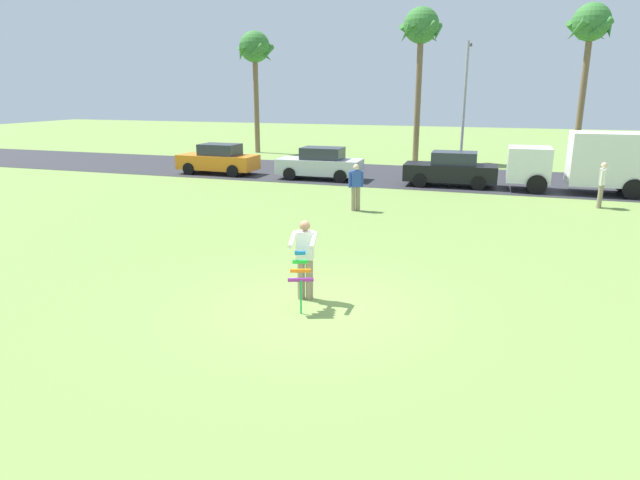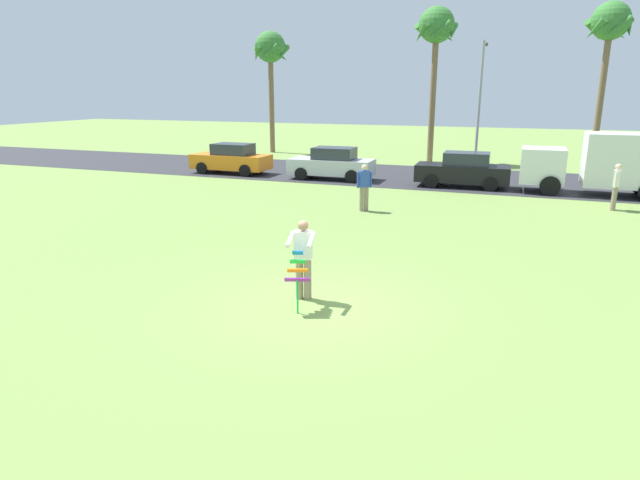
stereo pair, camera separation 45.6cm
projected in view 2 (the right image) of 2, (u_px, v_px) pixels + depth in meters
ground_plane at (315, 307)px, 11.32m from camera, size 120.00×120.00×0.00m
road_strip at (444, 178)px, 27.88m from camera, size 120.00×8.00×0.01m
person_kite_flyer at (303, 257)px, 11.49m from camera, size 0.63×0.72×1.73m
kite_held at (298, 273)px, 10.92m from camera, size 0.57×0.72×1.19m
parked_car_orange at (231, 159)px, 29.23m from camera, size 4.22×1.87×1.60m
parked_car_silver at (332, 164)px, 27.29m from camera, size 4.24×1.91×1.60m
parked_car_black at (463, 170)px, 25.12m from camera, size 4.26×1.95×1.60m
parked_truck_white_box at (617, 163)px, 22.83m from camera, size 6.73×2.18×2.62m
palm_tree_left_near at (270, 52)px, 37.72m from camera, size 2.58×2.71×8.28m
palm_tree_right_near at (436, 32)px, 32.26m from camera, size 2.58×2.71×9.11m
palm_tree_centre_far at (610, 29)px, 30.42m from camera, size 2.58×2.71×9.11m
streetlight_pole at (480, 96)px, 30.84m from camera, size 0.24×1.65×7.00m
person_walker_near at (364, 186)px, 20.06m from camera, size 0.50×0.38×1.73m
person_walker_far at (616, 185)px, 20.21m from camera, size 0.30×0.55×1.73m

